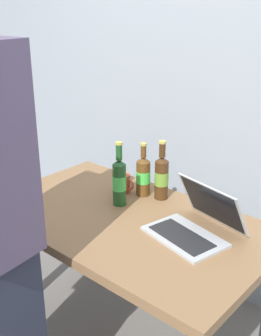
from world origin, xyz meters
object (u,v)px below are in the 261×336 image
object	(u,v)px
beer_bottle_brown	(161,176)
coffee_mug	(123,183)
beer_bottle_dark	(119,181)
beer_bottle_amber	(143,175)
laptop	(196,223)

from	to	relation	value
beer_bottle_brown	coffee_mug	xyz separation A→B (m)	(-0.19, -0.07, -0.07)
beer_bottle_dark	beer_bottle_amber	bearing A→B (deg)	84.48
beer_bottle_amber	beer_bottle_dark	size ratio (longest dim) A/B	0.87
beer_bottle_dark	coffee_mug	distance (m)	0.16
beer_bottle_brown	coffee_mug	size ratio (longest dim) A/B	2.65
beer_bottle_amber	beer_bottle_brown	world-z (taller)	beer_bottle_brown
beer_bottle_amber	beer_bottle_dark	distance (m)	0.16
beer_bottle_brown	laptop	bearing A→B (deg)	-28.73
laptop	beer_bottle_brown	world-z (taller)	beer_bottle_brown
beer_bottle_amber	beer_bottle_dark	bearing A→B (deg)	-95.52
laptop	beer_bottle_amber	distance (m)	0.44
beer_bottle_brown	coffee_mug	distance (m)	0.21
beer_bottle_brown	beer_bottle_dark	bearing A→B (deg)	-119.28
laptop	beer_bottle_dark	bearing A→B (deg)	-178.74
laptop	beer_bottle_brown	size ratio (longest dim) A/B	1.31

